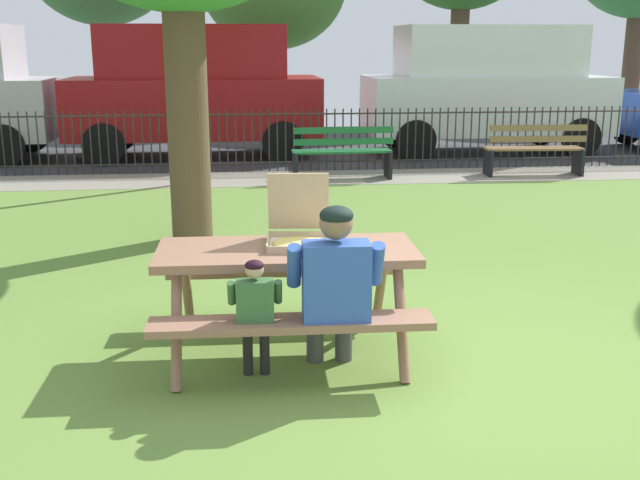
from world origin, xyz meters
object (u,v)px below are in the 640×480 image
(pizza_box_open, at_px, (298,231))
(park_bench_right, at_px, (534,150))
(pizza_slice_on_table, at_px, (352,245))
(parked_car_center, at_px, (486,86))
(picnic_table_foreground, at_px, (287,272))
(lamp_post_walkway, at_px, (196,17))
(child_at_table, at_px, (255,309))
(adult_at_table, at_px, (335,285))
(parked_car_left, at_px, (195,88))
(park_bench_center, at_px, (342,153))

(pizza_box_open, relative_size, park_bench_right, 0.33)
(pizza_box_open, bearing_deg, park_bench_right, 57.30)
(pizza_slice_on_table, bearing_deg, parked_car_center, 67.29)
(pizza_box_open, xyz_separation_m, park_bench_right, (4.45, 6.94, -0.45))
(picnic_table_foreground, distance_m, lamp_post_walkway, 7.31)
(child_at_table, height_order, park_bench_right, child_at_table)
(parked_car_center, bearing_deg, pizza_slice_on_table, -112.71)
(adult_at_table, xyz_separation_m, child_at_table, (-0.51, -0.02, -0.14))
(adult_at_table, distance_m, parked_car_left, 10.42)
(parked_car_left, xyz_separation_m, parked_car_center, (5.67, -0.00, 0.00))
(picnic_table_foreground, bearing_deg, park_bench_center, 79.23)
(parked_car_center, bearing_deg, park_bench_center, -139.44)
(child_at_table, distance_m, park_bench_right, 8.96)
(child_at_table, relative_size, park_bench_center, 0.53)
(lamp_post_walkway, relative_size, parked_car_center, 0.88)
(pizza_box_open, relative_size, parked_car_left, 0.11)
(park_bench_center, distance_m, parked_car_center, 4.32)
(pizza_box_open, distance_m, parked_car_left, 9.77)
(pizza_box_open, distance_m, lamp_post_walkway, 7.15)
(lamp_post_walkway, distance_m, parked_car_left, 3.06)
(adult_at_table, bearing_deg, picnic_table_foreground, 118.28)
(picnic_table_foreground, relative_size, park_bench_right, 1.13)
(park_bench_right, distance_m, parked_car_left, 6.35)
(picnic_table_foreground, bearing_deg, child_at_table, -114.27)
(parked_car_left, bearing_deg, parked_car_center, -0.00)
(pizza_box_open, distance_m, pizza_slice_on_table, 0.39)
(park_bench_center, height_order, lamp_post_walkway, lamp_post_walkway)
(child_at_table, bearing_deg, pizza_box_open, 62.91)
(picnic_table_foreground, relative_size, park_bench_center, 1.14)
(picnic_table_foreground, xyz_separation_m, lamp_post_walkway, (-0.90, 7.00, 1.91))
(child_at_table, relative_size, lamp_post_walkway, 0.21)
(parked_car_center, bearing_deg, park_bench_right, -90.24)
(park_bench_center, relative_size, lamp_post_walkway, 0.39)
(lamp_post_walkway, bearing_deg, pizza_box_open, -81.80)
(pizza_box_open, relative_size, park_bench_center, 0.33)
(pizza_slice_on_table, relative_size, park_bench_right, 0.17)
(park_bench_right, height_order, parked_car_left, parked_car_left)
(adult_at_table, relative_size, lamp_post_walkway, 0.29)
(adult_at_table, bearing_deg, parked_car_center, 67.44)
(parked_car_center, bearing_deg, child_at_table, -114.89)
(child_at_table, bearing_deg, adult_at_table, 1.96)
(pizza_slice_on_table, bearing_deg, adult_at_table, -109.66)
(picnic_table_foreground, xyz_separation_m, adult_at_table, (0.27, -0.51, 0.06))
(picnic_table_foreground, relative_size, pizza_box_open, 3.41)
(child_at_table, relative_size, parked_car_left, 0.18)
(park_bench_right, relative_size, lamp_post_walkway, 0.39)
(park_bench_right, bearing_deg, child_at_table, -122.25)
(pizza_slice_on_table, relative_size, lamp_post_walkway, 0.07)
(pizza_slice_on_table, distance_m, parked_car_center, 10.62)
(pizza_box_open, xyz_separation_m, lamp_post_walkway, (-0.99, 6.89, 1.65))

